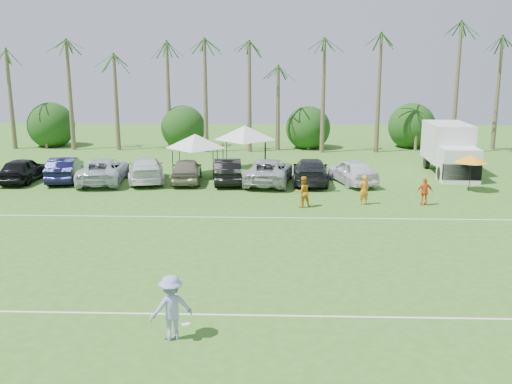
{
  "coord_description": "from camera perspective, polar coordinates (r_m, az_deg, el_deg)",
  "views": [
    {
      "loc": [
        2.9,
        -15.35,
        8.18
      ],
      "look_at": [
        1.91,
        13.16,
        1.6
      ],
      "focal_mm": 40.0,
      "sensor_mm": 36.0,
      "label": 1
    }
  ],
  "objects": [
    {
      "name": "parked_car_5",
      "position": [
        39.14,
        -2.86,
        2.17
      ],
      "size": [
        2.25,
        5.29,
        1.69
      ],
      "primitive_type": "imported",
      "rotation": [
        0.0,
        0.0,
        3.23
      ],
      "color": "black",
      "rests_on": "ground"
    },
    {
      "name": "parked_car_8",
      "position": [
        39.25,
        9.62,
        2.03
      ],
      "size": [
        3.34,
        5.34,
        1.69
      ],
      "primitive_type": "imported",
      "rotation": [
        0.0,
        0.0,
        3.43
      ],
      "color": "white",
      "rests_on": "ground"
    },
    {
      "name": "market_umbrella",
      "position": [
        38.73,
        20.73,
        3.12
      ],
      "size": [
        2.11,
        2.11,
        2.35
      ],
      "color": "black",
      "rests_on": "ground"
    },
    {
      "name": "palm_tree_7",
      "position": [
        53.63,
        7.7,
        14.89
      ],
      "size": [
        2.4,
        2.4,
        11.9
      ],
      "color": "brown",
      "rests_on": "ground"
    },
    {
      "name": "bush_tree_2",
      "position": [
        54.81,
        5.24,
        6.25
      ],
      "size": [
        4.0,
        4.0,
        4.0
      ],
      "color": "brown",
      "rests_on": "ground"
    },
    {
      "name": "bush_tree_0",
      "position": [
        58.95,
        -19.96,
        6.0
      ],
      "size": [
        4.0,
        4.0,
        4.0
      ],
      "color": "brown",
      "rests_on": "ground"
    },
    {
      "name": "parked_car_6",
      "position": [
        38.82,
        1.3,
        2.1
      ],
      "size": [
        3.51,
        6.39,
        1.69
      ],
      "primitive_type": "imported",
      "rotation": [
        0.0,
        0.0,
        3.02
      ],
      "color": "#AEAFB0",
      "rests_on": "ground"
    },
    {
      "name": "sideline_player_b",
      "position": [
        32.58,
        4.71,
        0.03
      ],
      "size": [
        1.06,
        0.95,
        1.8
      ],
      "primitive_type": "imported",
      "rotation": [
        0.0,
        0.0,
        3.51
      ],
      "color": "orange",
      "rests_on": "ground"
    },
    {
      "name": "palm_tree_5",
      "position": [
        53.43,
        -1.16,
        13.17
      ],
      "size": [
        2.4,
        2.4,
        9.9
      ],
      "color": "brown",
      "rests_on": "ground"
    },
    {
      "name": "sideline_player_c",
      "position": [
        34.33,
        16.52,
        0.03
      ],
      "size": [
        0.97,
        0.47,
        1.6
      ],
      "primitive_type": "imported",
      "rotation": [
        0.0,
        0.0,
        3.23
      ],
      "color": "#F5591B",
      "rests_on": "ground"
    },
    {
      "name": "palm_tree_4",
      "position": [
        53.8,
        -5.51,
        12.18
      ],
      "size": [
        2.4,
        2.4,
        8.9
      ],
      "color": "brown",
      "rests_on": "ground"
    },
    {
      "name": "palm_tree_9",
      "position": [
        55.45,
        18.23,
        12.54
      ],
      "size": [
        2.4,
        2.4,
        9.9
      ],
      "color": "brown",
      "rests_on": "ground"
    },
    {
      "name": "ground",
      "position": [
        17.64,
        -7.98,
        -14.79
      ],
      "size": [
        120.0,
        120.0,
        0.0
      ],
      "primitive_type": "plane",
      "color": "#386D20",
      "rests_on": "ground"
    },
    {
      "name": "parked_car_3",
      "position": [
        40.17,
        -10.93,
        2.23
      ],
      "size": [
        3.6,
        6.22,
        1.69
      ],
      "primitive_type": "imported",
      "rotation": [
        0.0,
        0.0,
        3.36
      ],
      "color": "white",
      "rests_on": "ground"
    },
    {
      "name": "palm_tree_1",
      "position": [
        56.94,
        -18.94,
        12.48
      ],
      "size": [
        2.4,
        2.4,
        9.9
      ],
      "color": "brown",
      "rests_on": "ground"
    },
    {
      "name": "parked_car_7",
      "position": [
        39.09,
        5.47,
        2.12
      ],
      "size": [
        2.59,
        5.92,
        1.69
      ],
      "primitive_type": "imported",
      "rotation": [
        0.0,
        0.0,
        3.1
      ],
      "color": "black",
      "rests_on": "ground"
    },
    {
      "name": "field_lines",
      "position": [
        24.91,
        -4.85,
        -6.22
      ],
      "size": [
        80.0,
        12.1,
        0.01
      ],
      "color": "white",
      "rests_on": "ground"
    },
    {
      "name": "parked_car_4",
      "position": [
        39.46,
        -6.97,
        2.18
      ],
      "size": [
        2.47,
        5.14,
        1.69
      ],
      "primitive_type": "imported",
      "rotation": [
        0.0,
        0.0,
        3.24
      ],
      "color": "#77705B",
      "rests_on": "ground"
    },
    {
      "name": "parked_car_2",
      "position": [
        40.43,
        -15.01,
        2.09
      ],
      "size": [
        3.42,
        6.35,
        1.69
      ],
      "primitive_type": "imported",
      "rotation": [
        0.0,
        0.0,
        3.24
      ],
      "color": "silver",
      "rests_on": "ground"
    },
    {
      "name": "palm_tree_3",
      "position": [
        54.49,
        -9.89,
        14.78
      ],
      "size": [
        2.4,
        2.4,
        11.9
      ],
      "color": "brown",
      "rests_on": "ground"
    },
    {
      "name": "palm_tree_2",
      "position": [
        55.4,
        -14.03,
        13.68
      ],
      "size": [
        2.4,
        2.4,
        10.9
      ],
      "color": "brown",
      "rests_on": "ground"
    },
    {
      "name": "frisbee_player",
      "position": [
        17.52,
        -8.46,
        -11.36
      ],
      "size": [
        1.49,
        1.21,
        2.01
      ],
      "rotation": [
        0.0,
        0.0,
        3.57
      ],
      "color": "#9596D4",
      "rests_on": "ground"
    },
    {
      "name": "sideline_player_a",
      "position": [
        33.66,
        10.73,
        0.21
      ],
      "size": [
        0.74,
        0.61,
        1.74
      ],
      "primitive_type": "imported",
      "rotation": [
        0.0,
        0.0,
        3.51
      ],
      "color": "orange",
      "rests_on": "ground"
    },
    {
      "name": "parked_car_1",
      "position": [
        41.73,
        -18.58,
        2.18
      ],
      "size": [
        2.63,
        5.37,
        1.69
      ],
      "primitive_type": "imported",
      "rotation": [
        0.0,
        0.0,
        3.31
      ],
      "color": "#101033",
      "rests_on": "ground"
    },
    {
      "name": "box_truck",
      "position": [
        44.18,
        18.82,
        4.2
      ],
      "size": [
        2.98,
        7.21,
        3.67
      ],
      "rotation": [
        0.0,
        0.0,
        -0.04
      ],
      "color": "white",
      "rests_on": "ground"
    },
    {
      "name": "palm_tree_6",
      "position": [
        53.37,
        3.26,
        14.08
      ],
      "size": [
        2.4,
        2.4,
        10.9
      ],
      "color": "brown",
      "rests_on": "ground"
    },
    {
      "name": "palm_tree_10",
      "position": [
        57.02,
        23.25,
        13.01
      ],
      "size": [
        2.4,
        2.4,
        10.9
      ],
      "color": "brown",
      "rests_on": "ground"
    },
    {
      "name": "canopy_tent_left",
      "position": [
        41.33,
        -6.11,
        5.78
      ],
      "size": [
        4.39,
        4.39,
        3.56
      ],
      "color": "black",
      "rests_on": "ground"
    },
    {
      "name": "palm_tree_8",
      "position": [
        54.3,
        12.98,
        11.93
      ],
      "size": [
        2.4,
        2.4,
        8.9
      ],
      "color": "brown",
      "rests_on": "ground"
    },
    {
      "name": "bush_tree_3",
      "position": [
        56.27,
        15.52,
        6.01
      ],
      "size": [
        4.0,
        4.0,
        4.0
      ],
      "color": "brown",
      "rests_on": "ground"
    },
    {
      "name": "parked_car_0",
      "position": [
        42.52,
        -22.31,
        2.08
      ],
      "size": [
        2.08,
        5.01,
        1.69
      ],
      "primitive_type": "imported",
      "rotation": [
        0.0,
        0.0,
        3.16
      ],
      "color": "black",
      "rests_on": "ground"
    },
    {
      "name": "palm_tree_0",
      "position": [
        58.88,
        -23.52,
        11.26
      ],
      "size": [
        2.4,
        2.4,
        8.9
      ],
      "color": "brown",
      "rests_on": "ground"
    },
    {
      "name": "bush_tree_1",
      "position": [
        55.45,
        -7.31,
        6.27
      ],
      "size": [
        4.0,
        4.0,
        4.0
      ],
      "color": "brown",
      "rests_on": "ground"
    },
    {
      "name": "canopy_tent_right",
      "position": [
        44.0,
        -1.12,
        6.67
      ],
      "size": [
        4.81,
        4.81,
        3.9
      ],
      "color": "black",
      "rests_on": "ground"
    }
  ]
}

